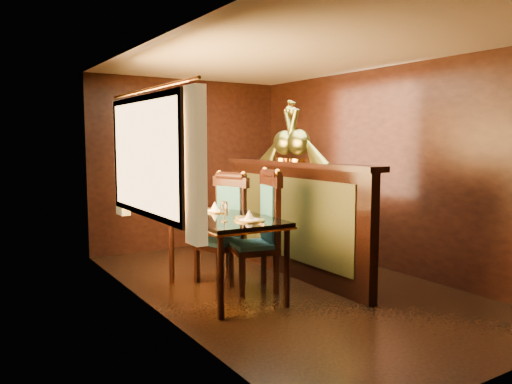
# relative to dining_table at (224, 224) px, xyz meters

# --- Properties ---
(ground) EXTENTS (5.00, 5.00, 0.00)m
(ground) POSITION_rel_dining_table_xyz_m (0.72, -0.09, -0.75)
(ground) COLOR black
(ground) RESTS_ON ground
(room_shell) EXTENTS (3.04, 5.04, 2.52)m
(room_shell) POSITION_rel_dining_table_xyz_m (0.63, -0.07, 0.83)
(room_shell) COLOR black
(room_shell) RESTS_ON ground
(partition) EXTENTS (0.26, 2.70, 1.36)m
(partition) POSITION_rel_dining_table_xyz_m (1.04, 0.21, -0.04)
(partition) COLOR black
(partition) RESTS_ON ground
(dining_table) EXTENTS (0.91, 1.43, 1.02)m
(dining_table) POSITION_rel_dining_table_xyz_m (0.00, 0.00, 0.00)
(dining_table) COLOR black
(dining_table) RESTS_ON ground
(chair_left) EXTENTS (0.57, 0.59, 1.31)m
(chair_left) POSITION_rel_dining_table_xyz_m (0.46, -0.04, -0.07)
(chair_left) COLOR black
(chair_left) RESTS_ON ground
(chair_right) EXTENTS (0.58, 0.59, 1.26)m
(chair_right) POSITION_rel_dining_table_xyz_m (0.28, 0.46, -0.09)
(chair_right) COLOR black
(chair_right) RESTS_ON ground
(peacock_left) EXTENTS (0.22, 0.60, 0.71)m
(peacock_left) POSITION_rel_dining_table_xyz_m (1.04, 0.12, 0.96)
(peacock_left) COLOR #1B532E
(peacock_left) RESTS_ON partition
(peacock_right) EXTENTS (0.22, 0.58, 0.69)m
(peacock_right) POSITION_rel_dining_table_xyz_m (1.04, 0.41, 0.95)
(peacock_right) COLOR #1B532E
(peacock_right) RESTS_ON partition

